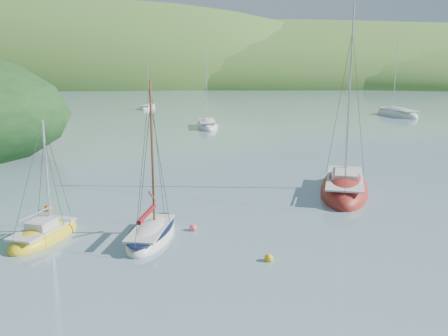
{
  "coord_description": "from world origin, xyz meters",
  "views": [
    {
      "loc": [
        -1.39,
        -20.7,
        9.08
      ],
      "look_at": [
        -1.94,
        8.0,
        2.63
      ],
      "focal_mm": 40.0,
      "sensor_mm": 36.0,
      "label": 1
    }
  ],
  "objects_px": {
    "sailboat_yellow": "(44,236)",
    "distant_sloop_c": "(148,108)",
    "daysailer_white": "(151,234)",
    "sloop_red": "(344,189)",
    "distant_sloop_a": "(207,126)",
    "distant_sloop_b": "(397,115)"
  },
  "relations": [
    {
      "from": "sailboat_yellow",
      "to": "distant_sloop_a",
      "type": "height_order",
      "value": "distant_sloop_a"
    },
    {
      "from": "distant_sloop_b",
      "to": "distant_sloop_a",
      "type": "bearing_deg",
      "value": -174.6
    },
    {
      "from": "daysailer_white",
      "to": "sailboat_yellow",
      "type": "xyz_separation_m",
      "value": [
        -5.43,
        -0.2,
        -0.04
      ]
    },
    {
      "from": "sloop_red",
      "to": "distant_sloop_c",
      "type": "relative_size",
      "value": 1.66
    },
    {
      "from": "sailboat_yellow",
      "to": "distant_sloop_b",
      "type": "distance_m",
      "value": 64.32
    },
    {
      "from": "distant_sloop_c",
      "to": "sailboat_yellow",
      "type": "bearing_deg",
      "value": -77.9
    },
    {
      "from": "distant_sloop_a",
      "to": "distant_sloop_c",
      "type": "relative_size",
      "value": 1.33
    },
    {
      "from": "distant_sloop_a",
      "to": "sailboat_yellow",
      "type": "bearing_deg",
      "value": -105.35
    },
    {
      "from": "sailboat_yellow",
      "to": "distant_sloop_c",
      "type": "distance_m",
      "value": 64.05
    },
    {
      "from": "sloop_red",
      "to": "distant_sloop_c",
      "type": "distance_m",
      "value": 59.17
    },
    {
      "from": "sailboat_yellow",
      "to": "distant_sloop_b",
      "type": "relative_size",
      "value": 0.51
    },
    {
      "from": "daysailer_white",
      "to": "distant_sloop_b",
      "type": "xyz_separation_m",
      "value": [
        29.55,
        53.78,
        0.01
      ]
    },
    {
      "from": "daysailer_white",
      "to": "distant_sloop_c",
      "type": "bearing_deg",
      "value": 106.25
    },
    {
      "from": "daysailer_white",
      "to": "sloop_red",
      "type": "distance_m",
      "value": 14.74
    },
    {
      "from": "daysailer_white",
      "to": "sailboat_yellow",
      "type": "relative_size",
      "value": 1.3
    },
    {
      "from": "daysailer_white",
      "to": "sloop_red",
      "type": "height_order",
      "value": "sloop_red"
    },
    {
      "from": "daysailer_white",
      "to": "distant_sloop_c",
      "type": "distance_m",
      "value": 64.54
    },
    {
      "from": "distant_sloop_c",
      "to": "distant_sloop_a",
      "type": "bearing_deg",
      "value": -56.08
    },
    {
      "from": "distant_sloop_a",
      "to": "distant_sloop_c",
      "type": "xyz_separation_m",
      "value": [
        -11.65,
        23.16,
        -0.03
      ]
    },
    {
      "from": "daysailer_white",
      "to": "distant_sloop_b",
      "type": "height_order",
      "value": "distant_sloop_b"
    },
    {
      "from": "distant_sloop_a",
      "to": "distant_sloop_b",
      "type": "height_order",
      "value": "distant_sloop_b"
    },
    {
      "from": "sloop_red",
      "to": "distant_sloop_c",
      "type": "bearing_deg",
      "value": 124.84
    }
  ]
}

